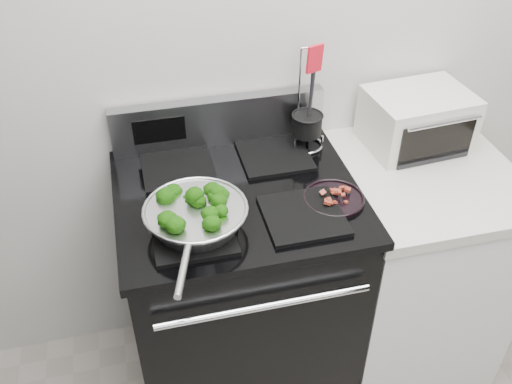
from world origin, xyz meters
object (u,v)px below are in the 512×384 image
object	(u,v)px
gas_range	(240,289)
skillet	(196,216)
utensil_holder	(307,130)
toaster_oven	(417,119)
bacon_plate	(334,196)

from	to	relation	value
gas_range	skillet	xyz separation A→B (m)	(-0.16, -0.15, 0.51)
utensil_holder	toaster_oven	distance (m)	0.41
skillet	utensil_holder	size ratio (longest dim) A/B	1.24
bacon_plate	toaster_oven	distance (m)	0.51
gas_range	bacon_plate	world-z (taller)	gas_range
gas_range	bacon_plate	bearing A→B (deg)	-21.92
gas_range	skillet	size ratio (longest dim) A/B	2.33
bacon_plate	utensil_holder	distance (m)	0.33
gas_range	utensil_holder	distance (m)	0.64
utensil_holder	toaster_oven	world-z (taller)	utensil_holder
skillet	bacon_plate	distance (m)	0.45
toaster_oven	bacon_plate	bearing A→B (deg)	-150.07
utensil_holder	toaster_oven	xyz separation A→B (m)	(0.41, -0.03, 0.00)
gas_range	bacon_plate	distance (m)	0.57
utensil_holder	toaster_oven	size ratio (longest dim) A/B	1.03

